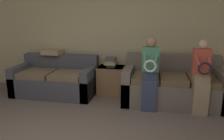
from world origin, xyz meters
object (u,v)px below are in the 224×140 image
Objects in this scene: couch_main at (172,86)px; side_shelf at (111,80)px; couch_side at (56,80)px; child_right_seated at (202,74)px; throw_pillow at (53,52)px; child_left_seated at (150,70)px; book_stack at (111,62)px.

side_shelf is (-1.25, 0.25, -0.02)m from couch_main.
couch_side is at bearing 179.44° from couch_main.
child_right_seated is 3.09m from throw_pillow.
side_shelf is (1.15, 0.23, 0.01)m from couch_side.
throw_pillow is at bearing 176.80° from side_shelf.
child_right_seated is at bearing -8.56° from couch_side.
couch_main is 0.70m from child_left_seated.
couch_side is 5.49× the size of book_stack.
child_right_seated is (0.85, -0.00, -0.03)m from child_left_seated.
side_shelf is 1.47× the size of throw_pillow.
child_left_seated is at bearing 179.68° from child_right_seated.
couch_main is 1.09× the size of couch_side.
child_left_seated is at bearing -136.90° from couch_main.
book_stack is at bearing 11.14° from couch_side.
couch_main is at bearing -7.19° from throw_pillow.
couch_main is at bearing 136.56° from child_right_seated.
child_right_seated reaches higher than side_shelf.
couch_side is 2.88m from child_right_seated.
throw_pillow is at bearing 176.74° from book_stack.
couch_side is 1.35× the size of child_right_seated.
side_shelf is at bearing 92.77° from book_stack.
book_stack is 0.76× the size of throw_pillow.
book_stack is at bearing -3.26° from throw_pillow.
book_stack is at bearing 158.75° from child_right_seated.
child_right_seated is at bearing -21.25° from book_stack.
throw_pillow reaches higher than couch_main.
couch_main is 0.68m from child_right_seated.
child_left_seated is 1.03× the size of child_right_seated.
throw_pillow is at bearing 161.46° from child_left_seated.
couch_main is 1.44× the size of child_left_seated.
couch_side is 2.85× the size of side_shelf.
throw_pillow is (-1.32, 0.07, 0.55)m from side_shelf.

